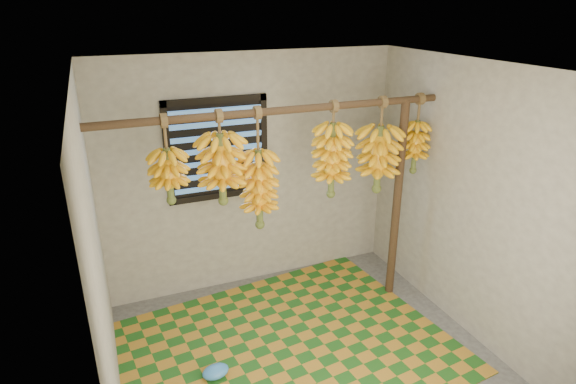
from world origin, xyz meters
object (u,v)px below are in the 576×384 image
plastic_bag (216,372)px  banana_bunch_a (169,176)px  banana_bunch_c (259,189)px  banana_bunch_d (332,160)px  support_post (397,203)px  banana_bunch_e (379,159)px  banana_bunch_b (222,169)px  banana_bunch_f (415,147)px  woven_mat (288,348)px

plastic_bag → banana_bunch_a: size_ratio=0.32×
banana_bunch_c → banana_bunch_d: 0.70m
support_post → banana_bunch_e: bearing=-180.0°
support_post → banana_bunch_d: 0.89m
banana_bunch_e → banana_bunch_b: bearing=180.0°
support_post → plastic_bag: support_post is taller
support_post → plastic_bag: size_ratio=8.96×
banana_bunch_a → support_post: bearing=0.0°
banana_bunch_f → support_post: bearing=180.0°
support_post → banana_bunch_d: banana_bunch_d is taller
support_post → banana_bunch_c: (-1.40, 0.00, 0.35)m
banana_bunch_f → plastic_bag: bearing=-166.1°
banana_bunch_a → banana_bunch_e: same height
plastic_bag → banana_bunch_b: (0.27, 0.53, 1.51)m
banana_bunch_d → banana_bunch_a: bearing=180.0°
banana_bunch_a → banana_bunch_b: size_ratio=0.91×
banana_bunch_b → banana_bunch_c: 0.38m
woven_mat → banana_bunch_c: banana_bunch_c is taller
woven_mat → banana_bunch_d: banana_bunch_d is taller
woven_mat → plastic_bag: bearing=-171.1°
plastic_bag → banana_bunch_f: 2.66m
banana_bunch_b → banana_bunch_c: bearing=0.0°
banana_bunch_b → banana_bunch_f: 1.86m
banana_bunch_b → banana_bunch_d: (0.99, 0.00, -0.05)m
plastic_bag → banana_bunch_f: banana_bunch_f is taller
banana_bunch_c → banana_bunch_e: bearing=-0.0°
banana_bunch_a → banana_bunch_e: bearing=-0.0°
support_post → banana_bunch_c: bearing=180.0°
woven_mat → banana_bunch_e: (1.07, 0.42, 1.47)m
plastic_bag → banana_bunch_f: (2.13, 0.53, 1.50)m
support_post → banana_bunch_f: (0.15, 0.00, 0.55)m
support_post → banana_bunch_a: bearing=180.0°
support_post → banana_bunch_d: size_ratio=2.32×
banana_bunch_a → banana_bunch_c: same height
banana_bunch_b → banana_bunch_e: (1.47, -0.00, -0.09)m
woven_mat → plastic_bag: plastic_bag is taller
plastic_bag → banana_bunch_d: banana_bunch_d is taller
woven_mat → banana_bunch_e: 1.87m
support_post → banana_bunch_b: size_ratio=2.58×
banana_bunch_e → banana_bunch_f: size_ratio=1.17×
banana_bunch_b → banana_bunch_e: size_ratio=0.88×
plastic_bag → banana_bunch_c: banana_bunch_c is taller
banana_bunch_e → banana_bunch_f: 0.40m
plastic_bag → banana_bunch_a: 1.61m
banana_bunch_f → banana_bunch_e: bearing=-180.0°
banana_bunch_a → banana_bunch_f: size_ratio=0.94×
woven_mat → banana_bunch_b: (-0.40, 0.42, 1.56)m
woven_mat → banana_bunch_e: size_ratio=3.09×
support_post → banana_bunch_f: size_ratio=2.65×
banana_bunch_b → banana_bunch_d: 0.99m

